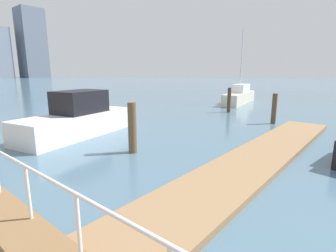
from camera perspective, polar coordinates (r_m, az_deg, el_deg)
ground_plane at (r=16.09m, az=-31.64°, el=-1.03°), size 300.00×300.00×0.00m
floating_dock at (r=9.97m, az=19.73°, el=-6.47°), size 15.23×2.00×0.18m
boardwalk_railing at (r=6.19m, az=-31.93°, el=-7.60°), size 0.06×28.93×1.08m
dock_piling_0 at (r=16.88m, az=22.57°, el=3.58°), size 0.29×0.29×1.85m
dock_piling_1 at (r=20.66m, az=13.45°, el=5.64°), size 0.28×0.28×1.93m
dock_piling_2 at (r=10.02m, az=-7.96°, el=-0.41°), size 0.33×0.33×1.99m
moored_boat_0 at (r=27.06m, az=15.68°, el=6.49°), size 7.60×2.74×7.14m
moored_boat_2 at (r=13.50m, az=-19.51°, el=1.47°), size 6.31×3.30×2.22m
skyline_tower_5 at (r=165.39m, az=-28.04°, el=15.87°), size 12.23×12.38×36.50m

